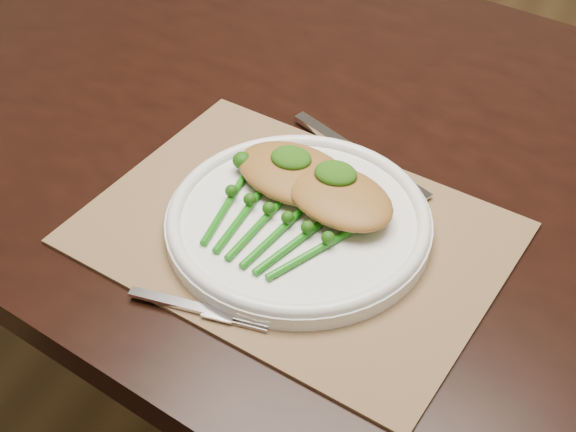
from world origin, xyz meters
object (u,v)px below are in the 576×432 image
at_px(dining_table, 304,307).
at_px(placemat, 294,233).
at_px(chicken_fillet_left, 294,173).
at_px(broccolini_bundle, 269,228).
at_px(dinner_plate, 299,220).

distance_m(dining_table, placemat, 0.43).
xyz_separation_m(dining_table, chicken_fillet_left, (0.05, -0.15, 0.41)).
bearing_deg(chicken_fillet_left, broccolini_bundle, -72.60).
xyz_separation_m(chicken_fillet_left, broccolini_bundle, (0.01, -0.09, -0.01)).
bearing_deg(chicken_fillet_left, dinner_plate, -49.13).
bearing_deg(dinner_plate, broccolini_bundle, -120.50).
height_order(dining_table, broccolini_bundle, broccolini_bundle).
bearing_deg(placemat, dinner_plate, 78.15).
bearing_deg(dining_table, broccolini_bundle, -66.50).
distance_m(placemat, broccolini_bundle, 0.04).
xyz_separation_m(placemat, broccolini_bundle, (-0.02, -0.03, 0.02)).
distance_m(dinner_plate, broccolini_bundle, 0.04).
relative_size(dinner_plate, broccolini_bundle, 1.62).
bearing_deg(broccolini_bundle, dinner_plate, 69.87).
distance_m(dining_table, chicken_fillet_left, 0.44).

